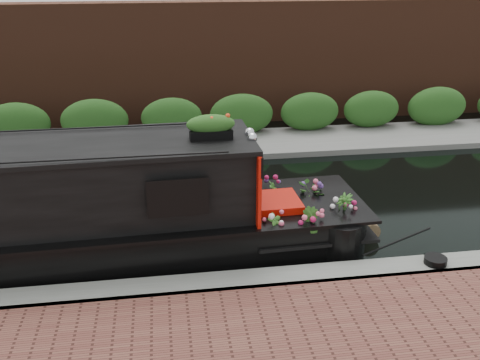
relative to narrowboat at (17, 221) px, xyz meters
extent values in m
plane|color=black|center=(2.96, 1.76, -0.88)|extent=(80.00, 80.00, 0.00)
cube|color=slate|center=(2.96, -1.54, -0.88)|extent=(40.00, 0.60, 0.50)
cube|color=slate|center=(2.96, 5.96, -0.88)|extent=(40.00, 2.40, 0.34)
cube|color=#234F1A|center=(2.96, 6.86, -0.88)|extent=(40.00, 1.10, 2.80)
cube|color=#4B2819|center=(2.96, 8.96, -0.88)|extent=(40.00, 1.00, 8.00)
cube|color=red|center=(4.33, 0.00, 0.62)|extent=(0.12, 1.84, 1.42)
cube|color=black|center=(2.93, -0.93, 0.70)|extent=(0.95, 0.06, 0.58)
cube|color=red|center=(4.87, 0.00, -0.14)|extent=(0.87, 0.97, 0.52)
sphere|color=white|center=(4.34, -0.15, 1.44)|extent=(0.19, 0.19, 0.19)
sphere|color=white|center=(4.34, 0.15, 1.44)|extent=(0.19, 0.19, 0.19)
cube|color=black|center=(3.60, 0.00, 1.49)|extent=(0.78, 0.31, 0.17)
ellipsoid|color=#FB461B|center=(3.60, 0.00, 1.71)|extent=(0.85, 0.31, 0.25)
imported|color=#2D5F1F|center=(4.67, -0.71, -0.13)|extent=(0.35, 0.31, 0.55)
imported|color=#2D5F1F|center=(5.32, -0.79, -0.08)|extent=(0.44, 0.46, 0.64)
imported|color=#2D5F1F|center=(5.71, 0.49, -0.10)|extent=(0.69, 0.66, 0.60)
imported|color=#2D5F1F|center=(6.10, -0.35, -0.06)|extent=(0.49, 0.49, 0.69)
imported|color=#2D5F1F|center=(4.94, 0.78, -0.13)|extent=(0.31, 0.35, 0.56)
cylinder|color=brown|center=(6.80, 0.00, -0.69)|extent=(0.37, 0.37, 0.37)
cylinder|color=black|center=(7.45, -1.55, -0.57)|extent=(0.40, 0.40, 0.12)
camera|label=1|loc=(2.76, -9.22, 4.48)|focal=40.00mm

